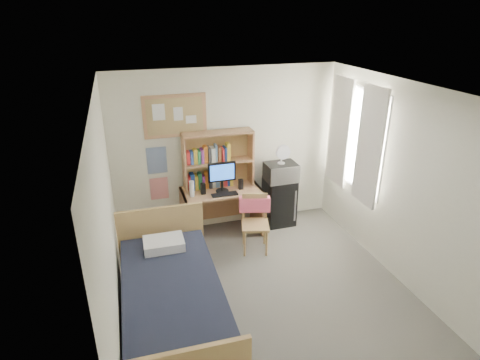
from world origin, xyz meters
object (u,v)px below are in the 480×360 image
object	(u,v)px
bed	(173,306)
monitor	(222,178)
mini_fridge	(279,201)
desk_fan	(282,155)
desk	(222,212)
microwave	(281,172)
desk_chair	(255,225)
bulletin_board	(175,116)
speaker_left	(203,189)
speaker_right	(241,184)

from	to	relation	value
bed	monitor	size ratio (longest dim) A/B	4.80
mini_fridge	desk_fan	world-z (taller)	desk_fan
desk	mini_fridge	bearing A→B (deg)	3.57
microwave	monitor	bearing A→B (deg)	-174.05
desk_chair	bed	size ratio (longest dim) A/B	0.40
bulletin_board	mini_fridge	distance (m)	2.24
monitor	microwave	size ratio (longest dim) A/B	0.92
desk_chair	microwave	size ratio (longest dim) A/B	1.75
speaker_left	mini_fridge	bearing A→B (deg)	5.36
desk	monitor	size ratio (longest dim) A/B	2.71
desk	bulletin_board	bearing A→B (deg)	152.18
speaker_left	microwave	distance (m)	1.32
monitor	desk_chair	bearing A→B (deg)	-58.81
mini_fridge	microwave	bearing A→B (deg)	-90.00
mini_fridge	monitor	distance (m)	1.19
bed	desk_fan	bearing A→B (deg)	44.16
mini_fridge	desk_fan	size ratio (longest dim) A/B	2.70
bulletin_board	monitor	world-z (taller)	bulletin_board
bed	desk_fan	distance (m)	2.98
speaker_left	desk_fan	xyz separation A→B (m)	(1.32, 0.11, 0.37)
bulletin_board	speaker_right	world-z (taller)	bulletin_board
bulletin_board	speaker_right	distance (m)	1.45
monitor	microwave	bearing A→B (deg)	5.81
bulletin_board	speaker_left	xyz separation A→B (m)	(0.30, -0.38, -1.06)
desk	mini_fridge	xyz separation A→B (m)	(1.02, 0.07, 0.01)
bulletin_board	speaker_right	bearing A→B (deg)	-22.36
desk_chair	monitor	xyz separation A→B (m)	(-0.35, 0.57, 0.57)
desk	speaker_left	world-z (taller)	speaker_left
desk	speaker_left	xyz separation A→B (m)	(-0.30, -0.06, 0.47)
bulletin_board	desk_chair	distance (m)	2.00
speaker_left	desk_chair	bearing A→B (deg)	-41.51
monitor	mini_fridge	bearing A→B (deg)	6.93
monitor	desk_fan	distance (m)	1.05
bed	monitor	bearing A→B (deg)	61.08
mini_fridge	monitor	size ratio (longest dim) A/B	1.73
desk	microwave	world-z (taller)	microwave
monitor	desk_fan	xyz separation A→B (m)	(1.02, 0.11, 0.22)
bulletin_board	desk_chair	xyz separation A→B (m)	(0.95, -0.94, -1.48)
mini_fridge	monitor	world-z (taller)	monitor
desk_chair	bed	bearing A→B (deg)	-123.28
desk	desk_fan	bearing A→B (deg)	2.45
desk_chair	monitor	distance (m)	0.88
desk_chair	speaker_left	xyz separation A→B (m)	(-0.65, 0.57, 0.43)
bulletin_board	speaker_right	size ratio (longest dim) A/B	5.84
microwave	bed	bearing A→B (deg)	-137.25
bed	speaker_left	bearing A→B (deg)	68.63
bed	mini_fridge	bearing A→B (deg)	44.46
desk_chair	mini_fridge	xyz separation A→B (m)	(0.67, 0.70, -0.04)
monitor	bed	bearing A→B (deg)	-120.47
mini_fridge	monitor	xyz separation A→B (m)	(-1.02, -0.13, 0.61)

